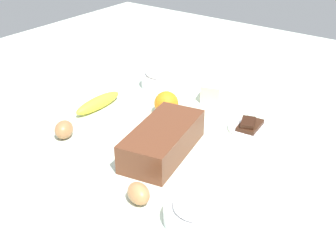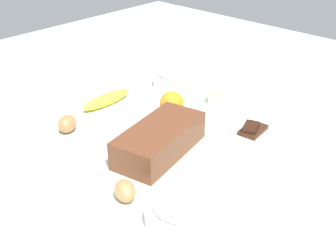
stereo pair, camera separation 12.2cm
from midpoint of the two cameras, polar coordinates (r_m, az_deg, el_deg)
The scene contains 10 objects.
ground_plane at distance 1.24m, azimuth 2.81°, elevation -2.09°, with size 2.40×2.40×0.02m, color silver.
loaf_pan at distance 1.15m, azimuth 1.91°, elevation -1.86°, with size 0.30×0.18×0.08m.
flour_bowl at distance 1.55m, azimuth 2.80°, elevation 6.39°, with size 0.14×0.14×0.07m.
sugar_bowl at distance 0.93m, azimuth 5.15°, elevation -11.49°, with size 0.14×0.14×0.06m.
banana at distance 1.42m, azimuth -5.77°, elevation 3.45°, with size 0.19×0.04×0.04m, color yellow.
orange_fruit at distance 1.35m, azimuth 3.08°, elevation 2.95°, with size 0.08×0.08×0.08m, color orange.
butter_block at distance 1.46m, azimuth 9.59°, elevation 4.20°, with size 0.09×0.06×0.06m, color #F4EDB2.
egg_near_butter at distance 0.99m, azimuth -2.24°, elevation -8.70°, with size 0.05×0.05×0.07m, color #B77C4B.
egg_beside_bowl at distance 1.28m, azimuth -10.59°, elevation 0.21°, with size 0.05×0.05×0.06m, color #A46E43.
chocolate_plate at distance 1.28m, azimuth 13.82°, elevation -0.82°, with size 0.13×0.13×0.03m.
Camera 2 is at (0.78, 0.72, 0.63)m, focal length 46.00 mm.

